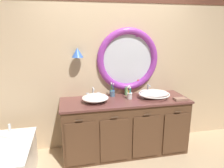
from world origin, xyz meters
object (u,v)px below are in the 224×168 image
(toothbrush_holder_right, at_px, (130,95))
(folded_hand_towel, at_px, (180,99))
(soap_dispenser, at_px, (126,91))
(sink_basin_left, at_px, (95,98))
(toothbrush_holder_left, at_px, (112,93))
(sink_basin_right, at_px, (154,94))

(toothbrush_holder_right, bearing_deg, folded_hand_towel, -16.94)
(toothbrush_holder_right, height_order, folded_hand_towel, toothbrush_holder_right)
(toothbrush_holder_right, distance_m, folded_hand_towel, 0.76)
(toothbrush_holder_right, relative_size, soap_dispenser, 1.39)
(sink_basin_left, distance_m, toothbrush_holder_left, 0.38)
(toothbrush_holder_left, relative_size, soap_dispenser, 1.44)
(soap_dispenser, bearing_deg, toothbrush_holder_left, -175.44)
(toothbrush_holder_left, distance_m, toothbrush_holder_right, 0.29)
(toothbrush_holder_right, height_order, soap_dispenser, toothbrush_holder_right)
(folded_hand_towel, bearing_deg, sink_basin_left, 171.99)
(toothbrush_holder_left, bearing_deg, toothbrush_holder_right, -38.16)
(soap_dispenser, bearing_deg, sink_basin_right, -33.19)
(sink_basin_right, height_order, toothbrush_holder_right, toothbrush_holder_right)
(sink_basin_left, relative_size, folded_hand_towel, 1.94)
(sink_basin_left, bearing_deg, toothbrush_holder_right, 4.82)
(sink_basin_right, bearing_deg, toothbrush_holder_right, 173.29)
(sink_basin_right, distance_m, toothbrush_holder_left, 0.65)
(sink_basin_right, bearing_deg, folded_hand_towel, -26.98)
(toothbrush_holder_left, xyz_separation_m, folded_hand_towel, (0.96, -0.40, -0.04))
(soap_dispenser, bearing_deg, sink_basin_left, -155.60)
(soap_dispenser, relative_size, folded_hand_towel, 0.78)
(sink_basin_left, relative_size, toothbrush_holder_left, 1.73)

